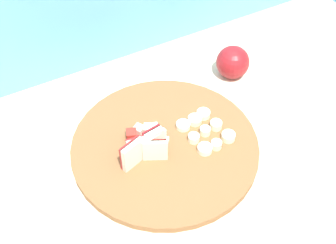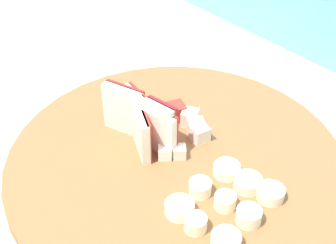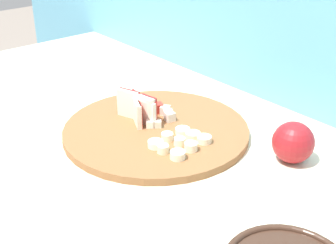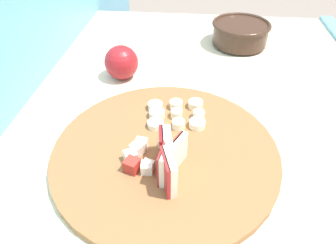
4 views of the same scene
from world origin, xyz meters
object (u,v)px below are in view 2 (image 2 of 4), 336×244
object	(u,v)px
cutting_board	(176,162)
apple_wedge_fan	(143,121)
banana_slice_rows	(226,202)
apple_dice_pile	(180,125)

from	to	relation	value
cutting_board	apple_wedge_fan	xyz separation A→B (m)	(-0.05, -0.01, 0.04)
banana_slice_rows	cutting_board	bearing A→B (deg)	172.52
apple_wedge_fan	apple_dice_pile	distance (m)	0.05
apple_wedge_fan	banana_slice_rows	xyz separation A→B (m)	(0.13, -0.00, -0.02)
cutting_board	apple_wedge_fan	bearing A→B (deg)	-168.72
cutting_board	apple_dice_pile	size ratio (longest dim) A/B	4.46
banana_slice_rows	apple_wedge_fan	bearing A→B (deg)	178.97
cutting_board	apple_wedge_fan	size ratio (longest dim) A/B	3.68
cutting_board	apple_wedge_fan	distance (m)	0.06
apple_wedge_fan	banana_slice_rows	bearing A→B (deg)	-1.03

